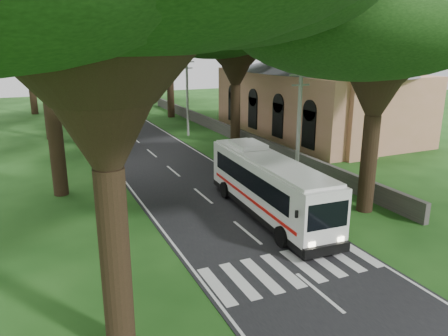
{
  "coord_description": "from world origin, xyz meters",
  "views": [
    {
      "loc": [
        -9.35,
        -15.9,
        9.16
      ],
      "look_at": [
        0.66,
        6.27,
        2.2
      ],
      "focal_mm": 35.0,
      "sensor_mm": 36.0,
      "label": 1
    }
  ],
  "objects_px": {
    "church": "(315,86)",
    "distant_car_b": "(77,100)",
    "distant_car_c": "(103,94)",
    "pole_mid": "(187,95)",
    "distant_car_a": "(96,116)",
    "pedestrian": "(114,173)",
    "pole_far": "(139,80)",
    "pole_near": "(299,129)",
    "coach_bus": "(268,185)"
  },
  "relations": [
    {
      "from": "distant_car_c",
      "to": "pole_far",
      "type": "bearing_deg",
      "value": 83.6
    },
    {
      "from": "distant_car_a",
      "to": "distant_car_c",
      "type": "height_order",
      "value": "distant_car_a"
    },
    {
      "from": "coach_bus",
      "to": "pedestrian",
      "type": "relative_size",
      "value": 6.37
    },
    {
      "from": "pole_near",
      "to": "distant_car_c",
      "type": "bearing_deg",
      "value": 92.52
    },
    {
      "from": "pole_near",
      "to": "coach_bus",
      "type": "relative_size",
      "value": 0.71
    },
    {
      "from": "pole_far",
      "to": "coach_bus",
      "type": "bearing_deg",
      "value": -94.57
    },
    {
      "from": "pole_far",
      "to": "distant_car_b",
      "type": "height_order",
      "value": "pole_far"
    },
    {
      "from": "pole_mid",
      "to": "pedestrian",
      "type": "relative_size",
      "value": 4.55
    },
    {
      "from": "pole_near",
      "to": "distant_car_a",
      "type": "relative_size",
      "value": 2.08
    },
    {
      "from": "church",
      "to": "pedestrian",
      "type": "relative_size",
      "value": 13.64
    },
    {
      "from": "church",
      "to": "distant_car_a",
      "type": "distance_m",
      "value": 26.52
    },
    {
      "from": "pole_near",
      "to": "pedestrian",
      "type": "relative_size",
      "value": 4.55
    },
    {
      "from": "coach_bus",
      "to": "pedestrian",
      "type": "height_order",
      "value": "coach_bus"
    },
    {
      "from": "distant_car_c",
      "to": "pole_mid",
      "type": "bearing_deg",
      "value": 79.04
    },
    {
      "from": "distant_car_b",
      "to": "pedestrian",
      "type": "distance_m",
      "value": 42.93
    },
    {
      "from": "church",
      "to": "pole_near",
      "type": "relative_size",
      "value": 3.0
    },
    {
      "from": "church",
      "to": "distant_car_b",
      "type": "relative_size",
      "value": 6.17
    },
    {
      "from": "pole_near",
      "to": "distant_car_b",
      "type": "distance_m",
      "value": 49.88
    },
    {
      "from": "pedestrian",
      "to": "distant_car_a",
      "type": "bearing_deg",
      "value": -4.77
    },
    {
      "from": "pole_far",
      "to": "coach_bus",
      "type": "xyz_separation_m",
      "value": [
        -3.39,
        -42.36,
        -2.42
      ]
    },
    {
      "from": "church",
      "to": "distant_car_c",
      "type": "height_order",
      "value": "church"
    },
    {
      "from": "pole_near",
      "to": "coach_bus",
      "type": "distance_m",
      "value": 4.78
    },
    {
      "from": "pole_mid",
      "to": "distant_car_b",
      "type": "distance_m",
      "value": 30.37
    },
    {
      "from": "distant_car_b",
      "to": "distant_car_c",
      "type": "distance_m",
      "value": 9.3
    },
    {
      "from": "pole_near",
      "to": "pole_far",
      "type": "bearing_deg",
      "value": 90.0
    },
    {
      "from": "pole_mid",
      "to": "distant_car_a",
      "type": "distance_m",
      "value": 15.13
    },
    {
      "from": "pole_near",
      "to": "pedestrian",
      "type": "distance_m",
      "value": 12.39
    },
    {
      "from": "church",
      "to": "distant_car_c",
      "type": "xyz_separation_m",
      "value": [
        -14.86,
        41.29,
        -4.26
      ]
    },
    {
      "from": "pole_mid",
      "to": "distant_car_b",
      "type": "xyz_separation_m",
      "value": [
        -7.74,
        29.15,
        -3.51
      ]
    },
    {
      "from": "pole_mid",
      "to": "pedestrian",
      "type": "bearing_deg",
      "value": -126.52
    },
    {
      "from": "coach_bus",
      "to": "pedestrian",
      "type": "distance_m",
      "value": 11.01
    },
    {
      "from": "coach_bus",
      "to": "distant_car_c",
      "type": "distance_m",
      "value": 59.21
    },
    {
      "from": "church",
      "to": "pole_far",
      "type": "xyz_separation_m",
      "value": [
        -12.36,
        24.45,
        -0.73
      ]
    },
    {
      "from": "pedestrian",
      "to": "coach_bus",
      "type": "bearing_deg",
      "value": -140.73
    },
    {
      "from": "pole_near",
      "to": "pole_mid",
      "type": "distance_m",
      "value": 20.0
    },
    {
      "from": "distant_car_a",
      "to": "distant_car_b",
      "type": "xyz_separation_m",
      "value": [
        -0.36,
        16.41,
        -0.01
      ]
    },
    {
      "from": "church",
      "to": "pole_far",
      "type": "relative_size",
      "value": 3.0
    },
    {
      "from": "pole_far",
      "to": "distant_car_c",
      "type": "height_order",
      "value": "pole_far"
    },
    {
      "from": "pole_far",
      "to": "distant_car_a",
      "type": "height_order",
      "value": "pole_far"
    },
    {
      "from": "pole_mid",
      "to": "church",
      "type": "bearing_deg",
      "value": -19.81
    },
    {
      "from": "pole_near",
      "to": "pole_far",
      "type": "height_order",
      "value": "same"
    },
    {
      "from": "pole_mid",
      "to": "distant_car_a",
      "type": "xyz_separation_m",
      "value": [
        -7.37,
        12.75,
        -3.5
      ]
    },
    {
      "from": "church",
      "to": "pole_mid",
      "type": "relative_size",
      "value": 3.0
    },
    {
      "from": "distant_car_b",
      "to": "pedestrian",
      "type": "height_order",
      "value": "pedestrian"
    },
    {
      "from": "distant_car_b",
      "to": "pole_mid",
      "type": "bearing_deg",
      "value": -93.03
    },
    {
      "from": "church",
      "to": "distant_car_b",
      "type": "distance_m",
      "value": 39.39
    },
    {
      "from": "pole_far",
      "to": "distant_car_a",
      "type": "xyz_separation_m",
      "value": [
        -7.37,
        -7.25,
        -3.5
      ]
    },
    {
      "from": "pole_near",
      "to": "distant_car_c",
      "type": "height_order",
      "value": "pole_near"
    },
    {
      "from": "pole_mid",
      "to": "coach_bus",
      "type": "relative_size",
      "value": 0.71
    },
    {
      "from": "pole_near",
      "to": "pole_mid",
      "type": "xyz_separation_m",
      "value": [
        0.0,
        20.0,
        0.0
      ]
    }
  ]
}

